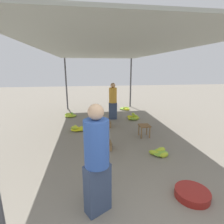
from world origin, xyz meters
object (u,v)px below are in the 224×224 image
banana_pile_left_0 (77,128)px  crate_near (104,145)px  crate_mid (103,124)px  basin_black (192,194)px  shopper_walking_mid (113,101)px  banana_pile_right_2 (125,109)px  banana_pile_right_0 (160,152)px  vendor_foreground (97,159)px  banana_pile_left_1 (70,115)px  stool (144,127)px  banana_pile_right_1 (133,118)px

banana_pile_left_0 → crate_near: (0.80, -1.57, 0.02)m
banana_pile_left_0 → crate_mid: bearing=17.7°
basin_black → shopper_walking_mid: size_ratio=0.37×
banana_pile_right_2 → banana_pile_right_0: bearing=-92.5°
banana_pile_right_0 → crate_mid: crate_mid is taller
vendor_foreground → banana_pile_left_0: (-0.49, 3.68, -0.80)m
banana_pile_left_1 → crate_near: crate_near is taller
vendor_foreground → banana_pile_right_2: size_ratio=2.95×
vendor_foreground → stool: vendor_foreground is taller
crate_near → shopper_walking_mid: size_ratio=0.25×
crate_mid → shopper_walking_mid: shopper_walking_mid is taller
vendor_foreground → banana_pile_right_1: 5.12m
stool → basin_black: (-0.06, -2.74, -0.25)m
vendor_foreground → banana_pile_right_2: vendor_foreground is taller
vendor_foreground → crate_mid: 4.10m
banana_pile_left_0 → banana_pile_right_2: size_ratio=0.86×
stool → banana_pile_right_2: size_ratio=0.69×
banana_pile_left_0 → shopper_walking_mid: 2.08m
banana_pile_right_1 → crate_near: size_ratio=1.52×
basin_black → banana_pile_left_0: banana_pile_left_0 is taller
crate_near → banana_pile_right_0: bearing=-21.4°
banana_pile_left_1 → banana_pile_right_1: 2.86m
basin_black → banana_pile_right_1: banana_pile_right_1 is taller
basin_black → banana_pile_left_0: 4.20m
banana_pile_right_0 → crate_near: (-1.37, 0.54, 0.04)m
banana_pile_right_2 → crate_mid: crate_mid is taller
stool → crate_mid: bearing=135.0°
vendor_foreground → shopper_walking_mid: bearing=78.7°
crate_near → stool: bearing=26.5°
stool → shopper_walking_mid: size_ratio=0.25×
banana_pile_left_0 → vendor_foreground: bearing=-82.4°
vendor_foreground → banana_pile_right_1: (1.84, 4.71, -0.80)m
stool → crate_near: (-1.36, -0.68, -0.22)m
banana_pile_left_0 → shopper_walking_mid: (1.48, 1.26, 0.73)m
basin_black → shopper_walking_mid: bearing=97.4°
basin_black → banana_pile_right_2: (0.28, 6.50, -0.01)m
basin_black → crate_mid: crate_mid is taller
banana_pile_right_0 → vendor_foreground: bearing=-136.9°
vendor_foreground → stool: size_ratio=4.30×
vendor_foreground → crate_mid: vendor_foreground is taller
banana_pile_right_0 → crate_mid: size_ratio=1.01×
basin_black → banana_pile_left_1: bearing=114.4°
stool → banana_pile_right_0: bearing=-89.6°
banana_pile_right_0 → banana_pile_right_2: 4.98m
vendor_foreground → shopper_walking_mid: vendor_foreground is taller
banana_pile_right_1 → crate_mid: banana_pile_right_1 is taller
stool → banana_pile_right_2: bearing=86.6°
banana_pile_right_1 → crate_near: 3.01m
banana_pile_left_0 → shopper_walking_mid: shopper_walking_mid is taller
shopper_walking_mid → banana_pile_left_0: bearing=-139.4°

